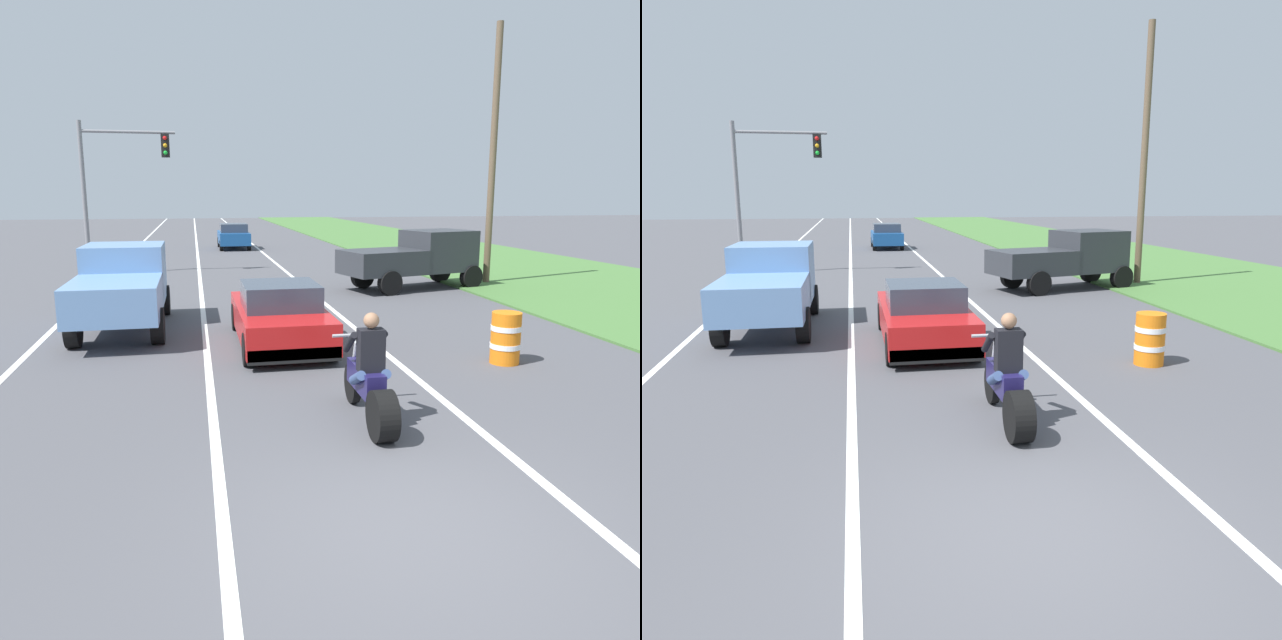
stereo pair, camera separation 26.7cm
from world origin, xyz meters
TOP-DOWN VIEW (x-y plane):
  - ground_plane at (0.00, 0.00)m, footprint 160.00×160.00m
  - lane_stripe_left_solid at (-5.40, 20.00)m, footprint 0.14×120.00m
  - lane_stripe_right_solid at (1.80, 20.00)m, footprint 0.14×120.00m
  - lane_stripe_centre_dashed at (-1.80, 20.00)m, footprint 0.14×120.00m
  - grass_verge_right at (11.92, 20.00)m, footprint 10.00×120.00m
  - motorcycle_with_rider at (0.37, 2.75)m, footprint 0.70×2.21m
  - sports_car_red at (-0.22, 7.64)m, footprint 1.84×4.30m
  - pickup_truck_left_lane_light_blue at (-3.69, 9.86)m, footprint 2.02×4.80m
  - pickup_truck_right_shoulder_dark_grey at (5.52, 14.68)m, footprint 5.14×3.14m
  - traffic_light_mast_near at (-5.04, 20.57)m, footprint 3.69×0.34m
  - utility_pole_roadside at (8.48, 15.26)m, footprint 0.24×0.24m
  - construction_barrel_nearest at (3.83, 5.29)m, footprint 0.58×0.58m
  - distant_car_far_ahead at (0.38, 31.77)m, footprint 1.80×4.00m

SIDE VIEW (x-z plane):
  - ground_plane at x=0.00m, z-range 0.00..0.00m
  - lane_stripe_left_solid at x=-5.40m, z-range 0.00..0.01m
  - lane_stripe_right_solid at x=1.80m, z-range 0.00..0.01m
  - lane_stripe_centre_dashed at x=-1.80m, z-range 0.00..0.01m
  - grass_verge_right at x=11.92m, z-range 0.00..0.06m
  - construction_barrel_nearest at x=3.83m, z-range 0.00..1.00m
  - motorcycle_with_rider at x=0.37m, z-range -0.22..1.40m
  - sports_car_red at x=-0.22m, z-range -0.05..1.31m
  - distant_car_far_ahead at x=0.38m, z-range 0.02..1.52m
  - pickup_truck_left_lane_light_blue at x=-3.69m, z-range 0.12..2.10m
  - pickup_truck_right_shoulder_dark_grey at x=5.52m, z-range 0.12..2.10m
  - traffic_light_mast_near at x=-5.04m, z-range 0.93..6.93m
  - utility_pole_roadside at x=8.48m, z-range 0.00..8.94m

